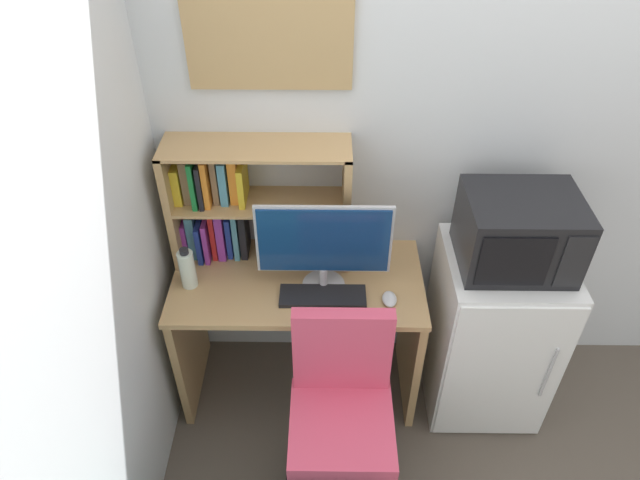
{
  "coord_description": "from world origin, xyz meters",
  "views": [
    {
      "loc": [
        -0.87,
        -2.12,
        2.49
      ],
      "look_at": [
        -0.89,
        -0.31,
        1.0
      ],
      "focal_mm": 31.95,
      "sensor_mm": 36.0,
      "label": 1
    }
  ],
  "objects": [
    {
      "name": "computer_mouse",
      "position": [
        -0.6,
        -0.41,
        0.77
      ],
      "size": [
        0.06,
        0.09,
        0.03
      ],
      "primitive_type": "ellipsoid",
      "color": "silver",
      "rests_on": "desk"
    },
    {
      "name": "desk",
      "position": [
        -0.99,
        -0.28,
        0.51
      ],
      "size": [
        1.11,
        0.56,
        0.75
      ],
      "color": "tan",
      "rests_on": "ground_plane"
    },
    {
      "name": "hutch_bookshelf",
      "position": [
        -1.27,
        -0.1,
        1.06
      ],
      "size": [
        0.78,
        0.23,
        0.58
      ],
      "color": "tan",
      "rests_on": "desk"
    },
    {
      "name": "wall_corkboard",
      "position": [
        -1.09,
        -0.01,
        1.74
      ],
      "size": [
        0.63,
        0.02,
        0.42
      ],
      "primitive_type": "cube",
      "color": "tan"
    },
    {
      "name": "microwave",
      "position": [
        -0.09,
        -0.31,
        1.06
      ],
      "size": [
        0.45,
        0.38,
        0.31
      ],
      "color": "black",
      "rests_on": "mini_fridge"
    },
    {
      "name": "desk_chair",
      "position": [
        -0.8,
        -0.77,
        0.4
      ],
      "size": [
        0.48,
        0.48,
        0.92
      ],
      "color": "black",
      "rests_on": "ground_plane"
    },
    {
      "name": "monitor",
      "position": [
        -0.88,
        -0.32,
        0.99
      ],
      "size": [
        0.56,
        0.19,
        0.43
      ],
      "color": "#B7B7BC",
      "rests_on": "desk"
    },
    {
      "name": "keyboard",
      "position": [
        -0.88,
        -0.39,
        0.76
      ],
      "size": [
        0.37,
        0.13,
        0.02
      ],
      "primitive_type": "cube",
      "color": "black",
      "rests_on": "desk"
    },
    {
      "name": "wall_back",
      "position": [
        0.4,
        0.02,
        1.3
      ],
      "size": [
        6.4,
        0.04,
        2.6
      ],
      "primitive_type": "cube",
      "color": "silver",
      "rests_on": "ground_plane"
    },
    {
      "name": "water_bottle",
      "position": [
        -1.46,
        -0.32,
        0.85
      ],
      "size": [
        0.07,
        0.07,
        0.2
      ],
      "color": "silver",
      "rests_on": "desk"
    },
    {
      "name": "mini_fridge",
      "position": [
        -0.09,
        -0.31,
        0.45
      ],
      "size": [
        0.53,
        0.53,
        0.9
      ],
      "color": "white",
      "rests_on": "ground_plane"
    }
  ]
}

